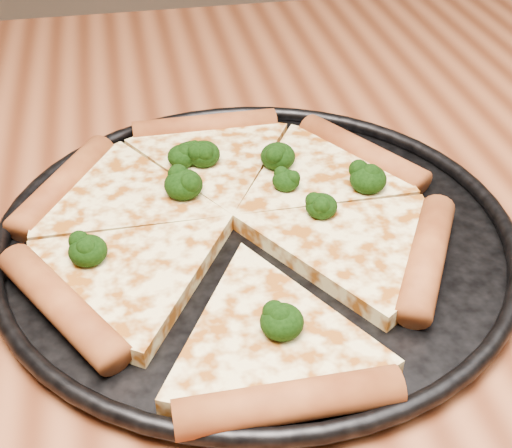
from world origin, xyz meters
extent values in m
cube|color=brown|center=(0.00, 0.00, 0.73)|extent=(1.20, 0.90, 0.04)
cylinder|color=black|center=(-0.02, -0.04, 0.75)|extent=(0.36, 0.36, 0.01)
torus|color=black|center=(-0.02, -0.04, 0.76)|extent=(0.37, 0.37, 0.01)
cylinder|color=#AA582A|center=(0.09, 0.04, 0.77)|extent=(0.08, 0.12, 0.02)
cylinder|color=#AA582A|center=(-0.03, 0.11, 0.77)|extent=(0.12, 0.02, 0.02)
cylinder|color=#AA582A|center=(-0.15, 0.04, 0.77)|extent=(0.08, 0.12, 0.02)
cylinder|color=#AA582A|center=(-0.15, -0.10, 0.77)|extent=(0.08, 0.12, 0.02)
cylinder|color=#AA582A|center=(-0.03, -0.20, 0.77)|extent=(0.12, 0.02, 0.02)
cylinder|color=#AA582A|center=(0.09, -0.09, 0.77)|extent=(0.08, 0.12, 0.02)
ellipsoid|color=black|center=(0.03, -0.04, 0.78)|extent=(0.02, 0.02, 0.02)
ellipsoid|color=black|center=(-0.13, -0.06, 0.78)|extent=(0.03, 0.03, 0.02)
ellipsoid|color=black|center=(-0.06, 0.05, 0.78)|extent=(0.02, 0.02, 0.02)
ellipsoid|color=black|center=(0.01, 0.03, 0.78)|extent=(0.03, 0.03, 0.02)
ellipsoid|color=black|center=(-0.05, 0.06, 0.77)|extent=(0.02, 0.02, 0.02)
ellipsoid|color=black|center=(-0.04, 0.05, 0.78)|extent=(0.03, 0.03, 0.02)
ellipsoid|color=black|center=(-0.03, -0.15, 0.78)|extent=(0.03, 0.03, 0.02)
ellipsoid|color=black|center=(0.07, -0.01, 0.78)|extent=(0.03, 0.03, 0.02)
ellipsoid|color=black|center=(-0.06, 0.01, 0.78)|extent=(0.03, 0.03, 0.02)
ellipsoid|color=black|center=(0.01, 0.00, 0.77)|extent=(0.02, 0.02, 0.02)
camera|label=1|loc=(-0.10, -0.45, 1.07)|focal=51.38mm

